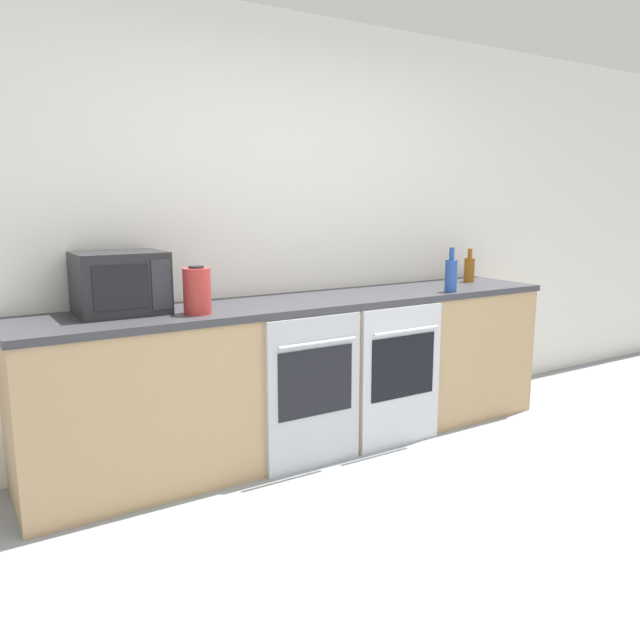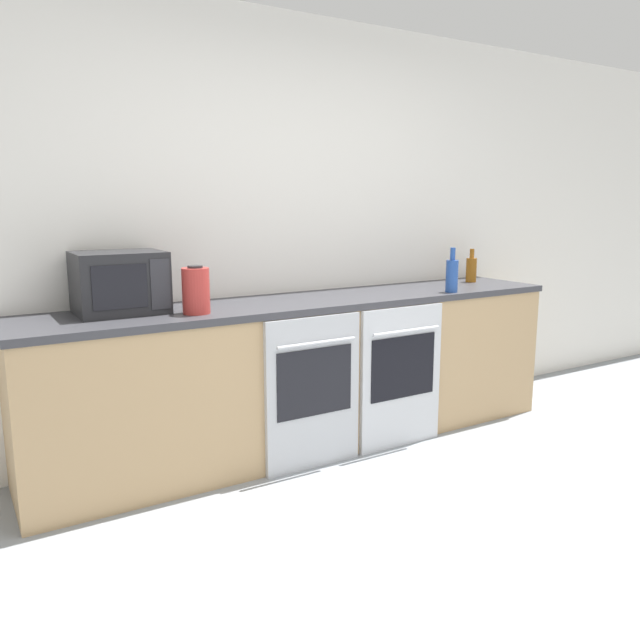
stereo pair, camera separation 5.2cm
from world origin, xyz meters
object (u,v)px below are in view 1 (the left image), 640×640
bottle_amber (469,269)px  oven_left (315,392)px  bottle_blue (451,275)px  oven_right (401,376)px  microwave (120,283)px  kettle (197,291)px

bottle_amber → oven_left: bearing=-165.5°
oven_left → bottle_blue: (1.08, 0.09, 0.58)m
oven_right → bottle_blue: bearing=11.1°
microwave → bottle_blue: microwave is taller
oven_left → kettle: size_ratio=3.48×
bottle_blue → kettle: size_ratio=1.14×
oven_left → oven_right: same height
bottle_blue → bottle_amber: 0.57m
bottle_blue → kettle: 1.68m
bottle_blue → oven_left: bearing=-175.2°
oven_left → bottle_blue: bearing=4.8°
bottle_amber → kettle: 2.16m
oven_right → bottle_blue: 0.75m
microwave → kettle: bearing=-33.4°
oven_left → bottle_amber: 1.71m
oven_right → kettle: kettle is taller
oven_right → bottle_amber: size_ratio=3.62×
microwave → oven_left: bearing=-24.1°
microwave → bottle_blue: bearing=-9.1°
microwave → bottle_amber: microwave is taller
oven_right → bottle_amber: (0.94, 0.40, 0.56)m
microwave → bottle_blue: (2.00, -0.32, -0.05)m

